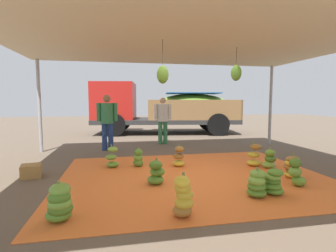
% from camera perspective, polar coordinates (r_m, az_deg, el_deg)
% --- Properties ---
extents(ground_plane, '(40.00, 40.00, 0.00)m').
position_cam_1_polar(ground_plane, '(8.24, -0.32, -5.20)').
color(ground_plane, brown).
extents(tarp_orange, '(5.30, 4.17, 0.01)m').
position_cam_1_polar(tarp_orange, '(5.39, 5.66, -10.91)').
color(tarp_orange, orange).
rests_on(tarp_orange, ground).
extents(tent_canopy, '(8.00, 7.00, 2.82)m').
position_cam_1_polar(tent_canopy, '(5.24, 6.26, 18.81)').
color(tent_canopy, '#9EA0A5').
rests_on(tent_canopy, ground).
extents(banana_bunch_0, '(0.39, 0.41, 0.59)m').
position_cam_1_polar(banana_bunch_0, '(3.52, 3.37, -15.40)').
color(banana_bunch_0, '#996628').
rests_on(banana_bunch_0, tarp_orange).
extents(banana_bunch_1, '(0.33, 0.33, 0.45)m').
position_cam_1_polar(banana_bunch_1, '(6.06, -6.64, -7.12)').
color(banana_bunch_1, '#518428').
rests_on(banana_bunch_1, tarp_orange).
extents(banana_bunch_2, '(0.33, 0.33, 0.53)m').
position_cam_1_polar(banana_bunch_2, '(6.05, 2.42, -6.90)').
color(banana_bunch_2, gold).
rests_on(banana_bunch_2, tarp_orange).
extents(banana_bunch_3, '(0.42, 0.42, 0.48)m').
position_cam_1_polar(banana_bunch_3, '(4.42, 19.09, -12.12)').
color(banana_bunch_3, '#518428').
rests_on(banana_bunch_3, tarp_orange).
extents(banana_bunch_4, '(0.40, 0.42, 0.49)m').
position_cam_1_polar(banana_bunch_4, '(4.62, 22.29, -11.44)').
color(banana_bunch_4, '#518428').
rests_on(banana_bunch_4, tarp_orange).
extents(banana_bunch_5, '(0.34, 0.35, 0.53)m').
position_cam_1_polar(banana_bunch_5, '(5.23, 26.60, -9.33)').
color(banana_bunch_5, '#60932D').
rests_on(banana_bunch_5, tarp_orange).
extents(banana_bunch_6, '(0.42, 0.40, 0.53)m').
position_cam_1_polar(banana_bunch_6, '(6.11, -12.31, -6.93)').
color(banana_bunch_6, '#60932D').
rests_on(banana_bunch_6, tarp_orange).
extents(banana_bunch_7, '(0.41, 0.39, 0.47)m').
position_cam_1_polar(banana_bunch_7, '(6.32, 21.60, -6.92)').
color(banana_bunch_7, '#75A83D').
rests_on(banana_bunch_7, tarp_orange).
extents(banana_bunch_8, '(0.45, 0.44, 0.48)m').
position_cam_1_polar(banana_bunch_8, '(4.79, -2.65, -10.38)').
color(banana_bunch_8, '#518428').
rests_on(banana_bunch_8, tarp_orange).
extents(banana_bunch_9, '(0.44, 0.43, 0.49)m').
position_cam_1_polar(banana_bunch_9, '(5.74, 25.88, -8.30)').
color(banana_bunch_9, gold).
rests_on(banana_bunch_9, tarp_orange).
extents(banana_bunch_10, '(0.45, 0.45, 0.57)m').
position_cam_1_polar(banana_bunch_10, '(6.44, 18.57, -6.26)').
color(banana_bunch_10, gold).
rests_on(banana_bunch_10, tarp_orange).
extents(banana_bunch_11, '(0.36, 0.38, 0.53)m').
position_cam_1_polar(banana_bunch_11, '(3.63, -22.91, -15.60)').
color(banana_bunch_11, '#518428').
rests_on(banana_bunch_11, tarp_orange).
extents(cargo_truck_main, '(7.02, 3.27, 2.40)m').
position_cam_1_polar(cargo_truck_main, '(12.36, -1.47, 4.10)').
color(cargo_truck_main, '#2D2D2D').
rests_on(cargo_truck_main, ground).
extents(worker_0, '(0.61, 0.37, 1.67)m').
position_cam_1_polar(worker_0, '(9.19, -1.15, 2.04)').
color(worker_0, '#337A4C').
rests_on(worker_0, ground).
extents(worker_1, '(0.63, 0.39, 1.73)m').
position_cam_1_polar(worker_1, '(8.19, -13.33, 1.72)').
color(worker_1, navy).
rests_on(worker_1, ground).
extents(crate_0, '(0.44, 0.44, 0.26)m').
position_cam_1_polar(crate_0, '(5.92, -28.08, -8.81)').
color(crate_0, olive).
rests_on(crate_0, ground).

